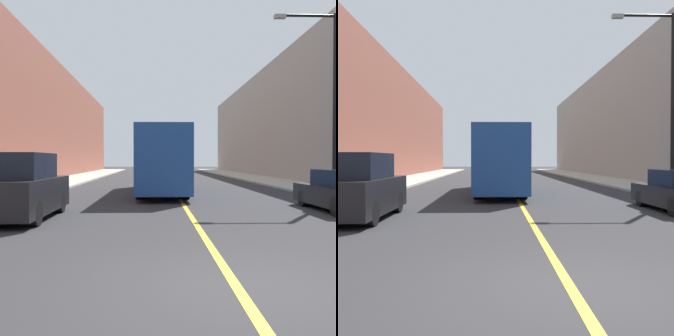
# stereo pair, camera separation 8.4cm
# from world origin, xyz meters

# --- Properties ---
(ground_plane) EXTENTS (200.00, 200.00, 0.00)m
(ground_plane) POSITION_xyz_m (0.00, 0.00, 0.00)
(ground_plane) COLOR #2D2D30
(sidewalk_left) EXTENTS (3.89, 72.00, 0.13)m
(sidewalk_left) POSITION_xyz_m (-8.41, 30.00, 0.06)
(sidewalk_left) COLOR #B2AA9E
(sidewalk_left) RESTS_ON ground
(sidewalk_right) EXTENTS (3.89, 72.00, 0.13)m
(sidewalk_right) POSITION_xyz_m (8.41, 30.00, 0.06)
(sidewalk_right) COLOR #B2AA9E
(sidewalk_right) RESTS_ON ground
(building_row_left) EXTENTS (4.00, 72.00, 11.24)m
(building_row_left) POSITION_xyz_m (-12.36, 30.00, 5.62)
(building_row_left) COLOR brown
(building_row_left) RESTS_ON ground
(building_row_right) EXTENTS (4.00, 72.00, 11.53)m
(building_row_right) POSITION_xyz_m (12.36, 30.00, 5.77)
(building_row_right) COLOR gray
(building_row_right) RESTS_ON ground
(road_center_line) EXTENTS (0.16, 72.00, 0.01)m
(road_center_line) POSITION_xyz_m (0.00, 30.00, 0.00)
(road_center_line) COLOR gold
(road_center_line) RESTS_ON ground
(bus) EXTENTS (2.41, 10.98, 3.29)m
(bus) POSITION_xyz_m (-0.78, 15.79, 1.76)
(bus) COLOR #1E4793
(bus) RESTS_ON ground
(parked_suv_left) EXTENTS (1.97, 4.48, 1.98)m
(parked_suv_left) POSITION_xyz_m (-5.20, 6.54, 0.91)
(parked_suv_left) COLOR black
(parked_suv_left) RESTS_ON ground
(street_lamp_right) EXTENTS (2.82, 0.24, 8.03)m
(street_lamp_right) POSITION_xyz_m (6.52, 11.66, 4.71)
(street_lamp_right) COLOR black
(street_lamp_right) RESTS_ON sidewalk_right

